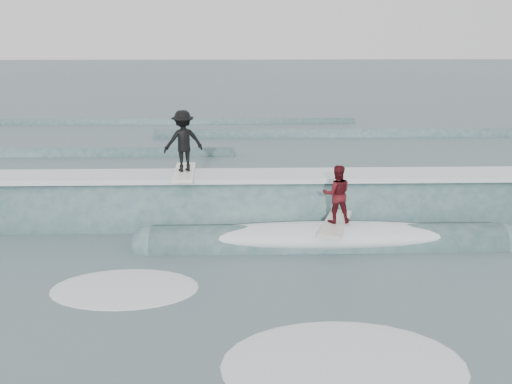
{
  "coord_description": "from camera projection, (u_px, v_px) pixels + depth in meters",
  "views": [
    {
      "loc": [
        -0.39,
        -10.12,
        5.51
      ],
      "look_at": [
        0.0,
        4.66,
        1.1
      ],
      "focal_mm": 40.0,
      "sensor_mm": 36.0,
      "label": 1
    }
  ],
  "objects": [
    {
      "name": "ground",
      "position": [
        262.0,
        312.0,
        11.28
      ],
      "size": [
        160.0,
        160.0,
        0.0
      ],
      "primitive_type": "plane",
      "color": "#435862",
      "rests_on": "ground"
    },
    {
      "name": "breaking_wave",
      "position": [
        262.0,
        220.0,
        16.46
      ],
      "size": [
        23.83,
        4.06,
        2.57
      ],
      "color": "#36585C",
      "rests_on": "ground"
    },
    {
      "name": "surfer_black",
      "position": [
        183.0,
        143.0,
        16.0
      ],
      "size": [
        1.26,
        2.02,
        1.82
      ],
      "color": "white",
      "rests_on": "ground"
    },
    {
      "name": "surfer_red",
      "position": [
        337.0,
        199.0,
        14.27
      ],
      "size": [
        1.16,
        2.07,
        1.58
      ],
      "color": "silver",
      "rests_on": "ground"
    },
    {
      "name": "whitewater",
      "position": [
        232.0,
        342.0,
        10.24
      ],
      "size": [
        13.39,
        6.72,
        0.1
      ],
      "color": "white",
      "rests_on": "ground"
    },
    {
      "name": "far_swells",
      "position": [
        202.0,
        139.0,
        28.13
      ],
      "size": [
        39.96,
        8.65,
        0.8
      ],
      "color": "#36585C",
      "rests_on": "ground"
    }
  ]
}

